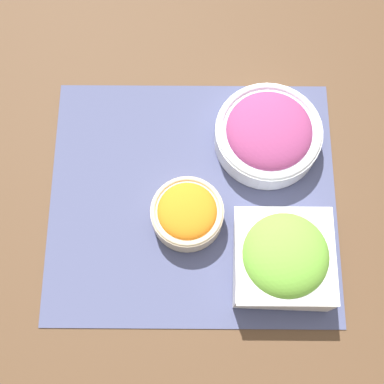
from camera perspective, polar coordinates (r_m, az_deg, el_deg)
ground_plane at (r=0.88m, az=-0.00°, el=-0.70°), size 3.00×3.00×0.00m
placemat at (r=0.88m, az=-0.00°, el=-0.66°), size 0.47×0.42×0.00m
carrot_bowl at (r=0.84m, az=-0.61°, el=-2.27°), size 0.11×0.11×0.05m
onion_bowl at (r=0.89m, az=8.04°, el=6.20°), size 0.18×0.18×0.07m
lettuce_bowl at (r=0.82m, az=9.65°, el=-6.92°), size 0.15×0.15×0.09m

